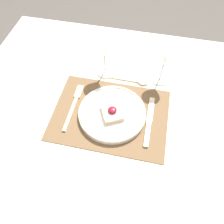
{
  "coord_description": "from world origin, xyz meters",
  "views": [
    {
      "loc": [
        0.1,
        -0.43,
        1.42
      ],
      "look_at": [
        0.01,
        -0.0,
        0.76
      ],
      "focal_mm": 35.0,
      "sensor_mm": 36.0,
      "label": 1
    }
  ],
  "objects_px": {
    "dinner_plate": "(112,113)",
    "wine_glass_far": "(104,50)",
    "spoon": "(135,81)",
    "wine_glass_near": "(165,59)",
    "knife": "(149,124)",
    "fork": "(74,104)"
  },
  "relations": [
    {
      "from": "knife",
      "to": "dinner_plate",
      "type": "bearing_deg",
      "value": 175.08
    },
    {
      "from": "knife",
      "to": "spoon",
      "type": "relative_size",
      "value": 1.09
    },
    {
      "from": "wine_glass_near",
      "to": "wine_glass_far",
      "type": "height_order",
      "value": "wine_glass_far"
    },
    {
      "from": "spoon",
      "to": "wine_glass_far",
      "type": "xyz_separation_m",
      "value": [
        -0.13,
        0.03,
        0.12
      ]
    },
    {
      "from": "dinner_plate",
      "to": "wine_glass_far",
      "type": "height_order",
      "value": "wine_glass_far"
    },
    {
      "from": "spoon",
      "to": "wine_glass_far",
      "type": "distance_m",
      "value": 0.18
    },
    {
      "from": "dinner_plate",
      "to": "wine_glass_far",
      "type": "bearing_deg",
      "value": 109.59
    },
    {
      "from": "spoon",
      "to": "wine_glass_near",
      "type": "xyz_separation_m",
      "value": [
        0.1,
        0.03,
        0.11
      ]
    },
    {
      "from": "fork",
      "to": "knife",
      "type": "xyz_separation_m",
      "value": [
        0.29,
        -0.03,
        0.0
      ]
    },
    {
      "from": "dinner_plate",
      "to": "wine_glass_near",
      "type": "relative_size",
      "value": 1.57
    },
    {
      "from": "dinner_plate",
      "to": "spoon",
      "type": "xyz_separation_m",
      "value": [
        0.06,
        0.18,
        -0.01
      ]
    },
    {
      "from": "knife",
      "to": "spoon",
      "type": "distance_m",
      "value": 0.21
    },
    {
      "from": "wine_glass_near",
      "to": "wine_glass_far",
      "type": "bearing_deg",
      "value": -178.11
    },
    {
      "from": "spoon",
      "to": "fork",
      "type": "bearing_deg",
      "value": -143.98
    },
    {
      "from": "wine_glass_far",
      "to": "fork",
      "type": "bearing_deg",
      "value": -112.18
    },
    {
      "from": "wine_glass_far",
      "to": "wine_glass_near",
      "type": "bearing_deg",
      "value": 1.89
    },
    {
      "from": "fork",
      "to": "spoon",
      "type": "height_order",
      "value": "spoon"
    },
    {
      "from": "fork",
      "to": "knife",
      "type": "relative_size",
      "value": 1.0
    },
    {
      "from": "dinner_plate",
      "to": "spoon",
      "type": "relative_size",
      "value": 1.28
    },
    {
      "from": "wine_glass_far",
      "to": "spoon",
      "type": "bearing_deg",
      "value": -10.75
    },
    {
      "from": "fork",
      "to": "knife",
      "type": "distance_m",
      "value": 0.29
    },
    {
      "from": "dinner_plate",
      "to": "wine_glass_far",
      "type": "relative_size",
      "value": 1.49
    }
  ]
}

